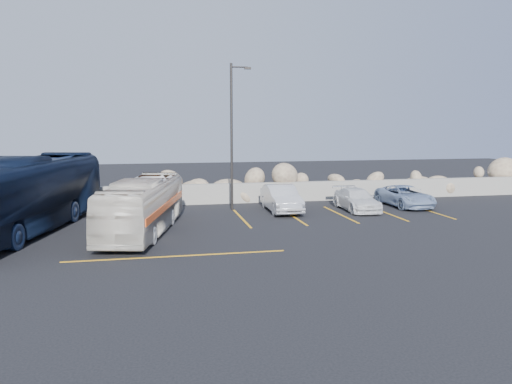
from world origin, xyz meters
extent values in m
plane|color=black|center=(0.00, 0.00, 0.00)|extent=(90.00, 90.00, 0.00)
cube|color=gray|center=(0.00, 12.00, 0.60)|extent=(60.00, 0.40, 1.20)
cube|color=orange|center=(-2.50, 7.00, 0.01)|extent=(0.12, 5.00, 0.01)
cube|color=orange|center=(2.60, 7.00, 0.01)|extent=(0.12, 5.00, 0.01)
cube|color=orange|center=(5.30, 7.00, 0.01)|extent=(0.12, 5.00, 0.01)
cube|color=orange|center=(7.90, 7.00, 0.01)|extent=(0.12, 5.00, 0.01)
cube|color=orange|center=(10.50, 7.00, 0.01)|extent=(0.12, 5.00, 0.01)
cube|color=orange|center=(13.10, 7.00, 0.01)|extent=(0.12, 5.00, 0.01)
cube|color=orange|center=(-1.00, 0.20, 0.01)|extent=(8.00, 0.12, 0.01)
cylinder|color=#2A2725|center=(2.50, 9.50, 4.00)|extent=(0.14, 0.14, 8.00)
cylinder|color=#2A2725|center=(2.95, 9.50, 7.80)|extent=(0.90, 0.08, 0.08)
cube|color=#2A2725|center=(3.40, 9.50, 7.75)|extent=(0.35, 0.18, 0.12)
imported|color=silver|center=(-2.21, 4.55, 1.20)|extent=(3.85, 8.83, 2.40)
imported|color=black|center=(-7.40, 5.65, 1.69)|extent=(5.51, 12.43, 3.37)
imported|color=silver|center=(5.08, 8.55, 0.72)|extent=(1.58, 4.38, 1.44)
imported|color=white|center=(9.28, 8.10, 0.60)|extent=(1.73, 4.13, 1.19)
imported|color=#879DBF|center=(12.57, 8.75, 0.60)|extent=(2.14, 4.39, 1.20)
camera|label=1|loc=(-1.75, -17.58, 4.72)|focal=35.00mm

